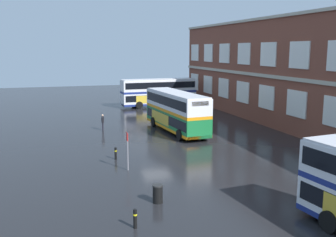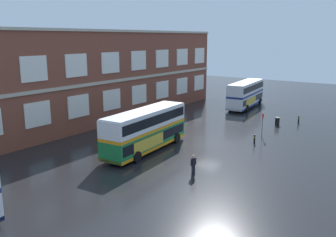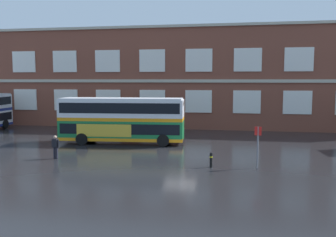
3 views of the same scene
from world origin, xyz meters
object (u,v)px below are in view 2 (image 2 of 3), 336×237
object	(u,v)px
double_decker_far	(246,94)
safety_bollard_east	(299,120)
safety_bollard_west	(254,139)
double_decker_middle	(146,129)
station_litter_bin	(277,121)
bus_stand_flag	(262,123)
waiting_passenger	(193,164)

from	to	relation	value
double_decker_far	safety_bollard_east	bearing A→B (deg)	-121.72
safety_bollard_west	safety_bollard_east	size ratio (longest dim) A/B	1.00
double_decker_middle	station_litter_bin	size ratio (longest dim) A/B	10.84
bus_stand_flag	safety_bollard_west	xyz separation A→B (m)	(-2.97, -0.34, -1.14)
double_decker_far	bus_stand_flag	xyz separation A→B (m)	(-15.19, -8.64, -0.51)
station_litter_bin	safety_bollard_east	xyz separation A→B (m)	(2.68, -1.88, -0.03)
double_decker_far	station_litter_bin	world-z (taller)	double_decker_far
double_decker_far	station_litter_bin	distance (m)	12.27
double_decker_middle	safety_bollard_west	world-z (taller)	double_decker_middle
double_decker_far	waiting_passenger	distance (m)	30.59
waiting_passenger	double_decker_middle	bearing A→B (deg)	68.79
double_decker_far	bus_stand_flag	world-z (taller)	double_decker_far
double_decker_far	double_decker_middle	bearing A→B (deg)	-177.39
double_decker_middle	bus_stand_flag	xyz separation A→B (m)	(11.43, -7.42, -0.51)
bus_stand_flag	safety_bollard_east	distance (m)	9.13
station_litter_bin	safety_bollard_east	world-z (taller)	station_litter_bin
bus_stand_flag	safety_bollard_east	xyz separation A→B (m)	(8.93, -1.49, -1.14)
safety_bollard_east	double_decker_middle	bearing A→B (deg)	156.36
double_decker_middle	station_litter_bin	world-z (taller)	double_decker_middle
station_litter_bin	safety_bollard_east	size ratio (longest dim) A/B	1.08
double_decker_middle	safety_bollard_west	bearing A→B (deg)	-42.52
double_decker_far	station_litter_bin	bearing A→B (deg)	-137.32
double_decker_far	safety_bollard_east	xyz separation A→B (m)	(-6.26, -10.12, -1.66)
station_litter_bin	safety_bollard_west	distance (m)	9.25
safety_bollard_east	safety_bollard_west	bearing A→B (deg)	174.48
double_decker_middle	safety_bollard_west	distance (m)	11.61
double_decker_middle	double_decker_far	size ratio (longest dim) A/B	1.00
safety_bollard_west	bus_stand_flag	bearing A→B (deg)	6.52
station_litter_bin	safety_bollard_west	xyz separation A→B (m)	(-9.22, -0.73, -0.03)
double_decker_middle	bus_stand_flag	bearing A→B (deg)	-33.00
double_decker_far	safety_bollard_west	world-z (taller)	double_decker_far
double_decker_far	safety_bollard_east	distance (m)	12.02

